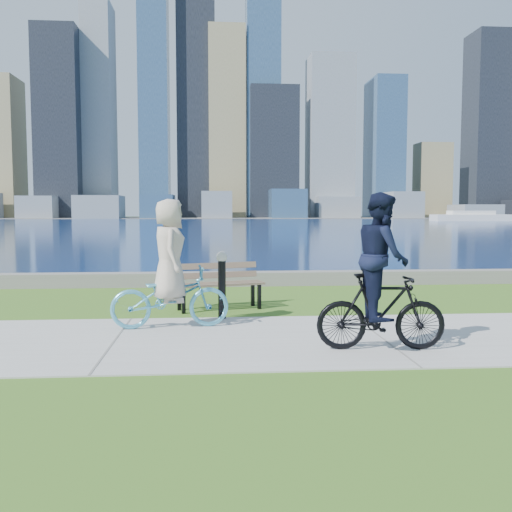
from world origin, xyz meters
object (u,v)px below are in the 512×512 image
Objects in this scene: bollard_lamp at (222,281)px; park_bench at (218,281)px; cyclist_woman at (170,280)px; cyclist_man at (381,284)px.

park_bench is at bearing 92.99° from bollard_lamp.
bollard_lamp is (0.06, -1.09, 0.15)m from park_bench.
park_bench is 0.87× the size of cyclist_woman.
bollard_lamp is 0.58× the size of cyclist_woman.
bollard_lamp is at bearing -56.13° from cyclist_woman.
cyclist_woman is at bearing 65.02° from cyclist_man.
cyclist_woman is (-0.86, -0.74, 0.11)m from bollard_lamp.
cyclist_woman is at bearing -139.28° from bollard_lamp.
cyclist_man is (2.14, -2.48, 0.24)m from bollard_lamp.
cyclist_woman reaches higher than bollard_lamp.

